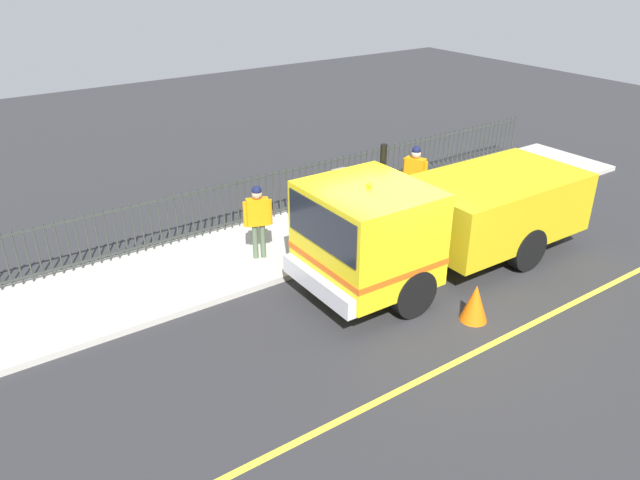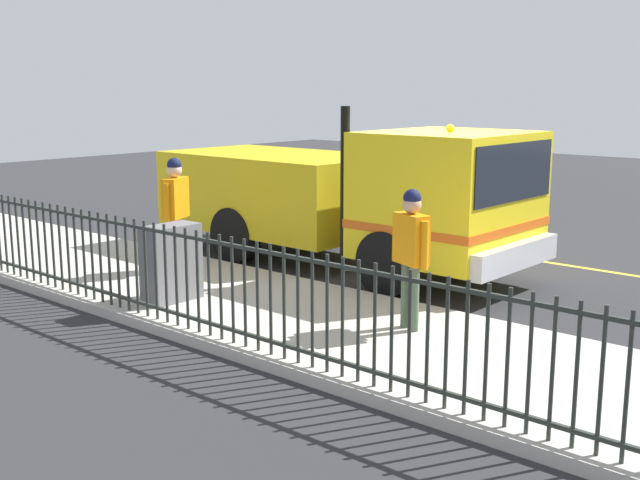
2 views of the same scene
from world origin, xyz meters
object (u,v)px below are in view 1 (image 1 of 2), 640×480
object	(u,v)px
utility_cabinet	(346,191)
traffic_cone	(475,303)
work_truck	(432,218)
pedestrian_distant	(415,173)
worker_standing	(258,215)

from	to	relation	value
utility_cabinet	traffic_cone	size ratio (longest dim) A/B	1.39
work_truck	pedestrian_distant	size ratio (longest dim) A/B	3.84
utility_cabinet	traffic_cone	distance (m)	5.39
work_truck	worker_standing	size ratio (longest dim) A/B	4.06
worker_standing	utility_cabinet	world-z (taller)	worker_standing
utility_cabinet	worker_standing	bearing A→B (deg)	108.34
traffic_cone	pedestrian_distant	bearing A→B (deg)	-28.63
pedestrian_distant	traffic_cone	world-z (taller)	pedestrian_distant
work_truck	utility_cabinet	distance (m)	3.57
work_truck	traffic_cone	bearing A→B (deg)	163.72
traffic_cone	worker_standing	bearing A→B (deg)	26.82
pedestrian_distant	traffic_cone	xyz separation A→B (m)	(-4.16, 2.27, -0.84)
worker_standing	traffic_cone	xyz separation A→B (m)	(-4.25, -2.15, -0.79)
work_truck	worker_standing	world-z (taller)	work_truck
work_truck	pedestrian_distant	bearing A→B (deg)	-35.21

